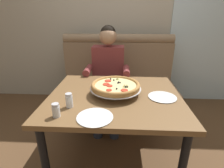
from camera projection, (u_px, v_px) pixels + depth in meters
ground_plane at (114, 158)px, 1.80m from camera, size 16.00×16.00×0.00m
back_wall_with_window at (119, 14)px, 2.70m from camera, size 6.00×0.12×2.80m
window_panel at (210, 14)px, 2.57m from camera, size 1.10×0.02×2.80m
booth_bench at (117, 87)px, 2.55m from camera, size 1.62×0.78×1.13m
dining_table at (115, 103)px, 1.56m from camera, size 1.15×0.99×0.73m
diner_main at (108, 72)px, 2.19m from camera, size 0.54×0.64×1.27m
pizza at (116, 86)px, 1.51m from camera, size 0.45×0.45×0.11m
shaker_parmesan at (69, 101)px, 1.31m from camera, size 0.05×0.05×0.11m
shaker_pepper_flakes at (56, 111)px, 1.18m from camera, size 0.05×0.05×0.10m
plate_near_left at (95, 116)px, 1.18m from camera, size 0.25×0.25×0.02m
plate_near_right at (162, 96)px, 1.47m from camera, size 0.24×0.24×0.02m
patio_chair at (191, 58)px, 3.69m from camera, size 0.43×0.43×0.86m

